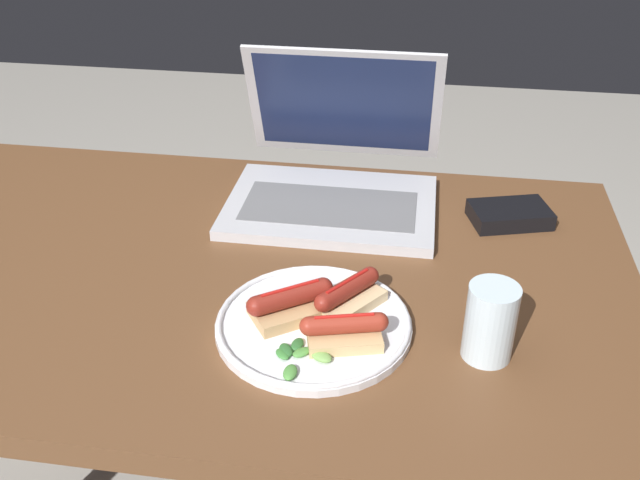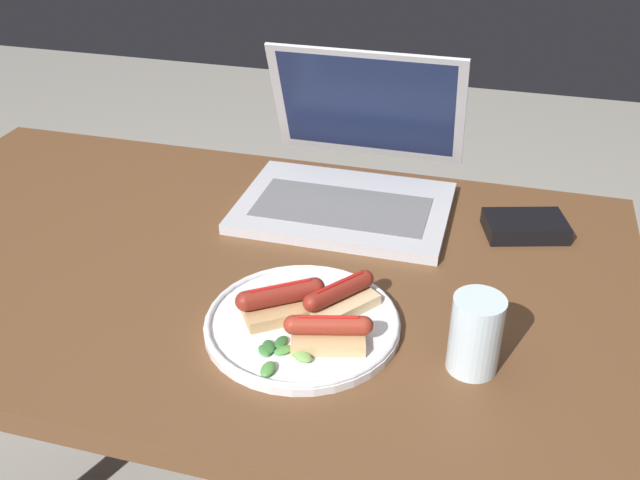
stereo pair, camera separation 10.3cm
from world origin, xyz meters
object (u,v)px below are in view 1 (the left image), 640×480
laptop (335,176)px  external_drive (510,215)px  plate (314,324)px  drinking_glass (490,322)px

laptop → external_drive: bearing=-7.4°
plate → drinking_glass: (0.22, -0.02, 0.04)m
laptop → drinking_glass: size_ratio=3.44×
plate → drinking_glass: bearing=-4.4°
plate → drinking_glass: drinking_glass is taller
plate → drinking_glass: 0.23m
drinking_glass → external_drive: 0.36m
laptop → external_drive: size_ratio=2.44×
laptop → plate: bearing=-86.5°
external_drive → drinking_glass: bearing=-115.1°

